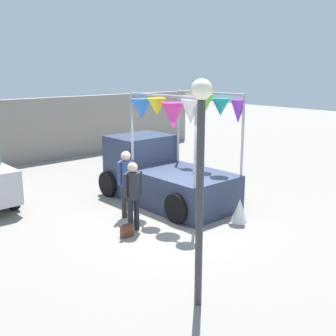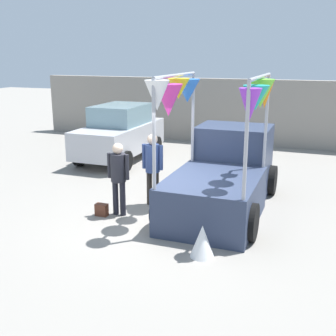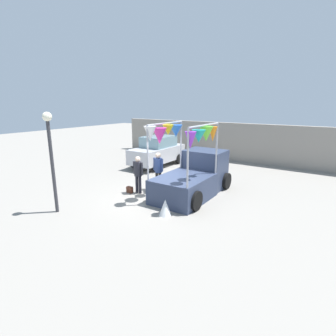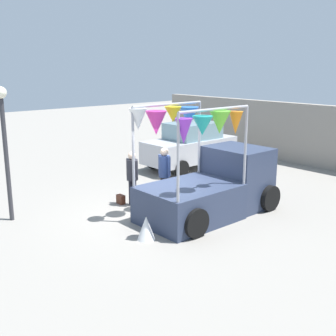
{
  "view_description": "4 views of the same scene",
  "coord_description": "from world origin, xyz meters",
  "px_view_note": "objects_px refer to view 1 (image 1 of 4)",
  "views": [
    {
      "loc": [
        -6.76,
        -7.67,
        3.78
      ],
      "look_at": [
        0.49,
        0.42,
        1.2
      ],
      "focal_mm": 45.0,
      "sensor_mm": 36.0,
      "label": 1
    },
    {
      "loc": [
        3.15,
        -8.12,
        3.55
      ],
      "look_at": [
        0.06,
        0.06,
        1.18
      ],
      "focal_mm": 45.0,
      "sensor_mm": 36.0,
      "label": 2
    },
    {
      "loc": [
        6.2,
        -8.6,
        3.95
      ],
      "look_at": [
        0.29,
        0.25,
        1.27
      ],
      "focal_mm": 28.0,
      "sensor_mm": 36.0,
      "label": 3
    },
    {
      "loc": [
        8.87,
        -7.31,
        4.15
      ],
      "look_at": [
        0.51,
        -0.03,
        1.45
      ],
      "focal_mm": 45.0,
      "sensor_mm": 36.0,
      "label": 4
    }
  ],
  "objects_px": {
    "vendor_truck": "(162,169)",
    "folded_kite_bundle_white": "(240,210)",
    "handbag": "(127,231)",
    "person_customer": "(133,190)",
    "street_lamp": "(200,162)",
    "person_vendor": "(126,177)"
  },
  "relations": [
    {
      "from": "person_vendor",
      "to": "folded_kite_bundle_white",
      "type": "bearing_deg",
      "value": -49.41
    },
    {
      "from": "handbag",
      "to": "street_lamp",
      "type": "bearing_deg",
      "value": -105.03
    },
    {
      "from": "vendor_truck",
      "to": "folded_kite_bundle_white",
      "type": "bearing_deg",
      "value": -84.32
    },
    {
      "from": "person_vendor",
      "to": "handbag",
      "type": "relative_size",
      "value": 6.22
    },
    {
      "from": "vendor_truck",
      "to": "person_vendor",
      "type": "relative_size",
      "value": 2.35
    },
    {
      "from": "vendor_truck",
      "to": "street_lamp",
      "type": "bearing_deg",
      "value": -125.0
    },
    {
      "from": "handbag",
      "to": "folded_kite_bundle_white",
      "type": "distance_m",
      "value": 2.91
    },
    {
      "from": "person_vendor",
      "to": "street_lamp",
      "type": "bearing_deg",
      "value": -111.42
    },
    {
      "from": "vendor_truck",
      "to": "folded_kite_bundle_white",
      "type": "xyz_separation_m",
      "value": [
        0.27,
        -2.68,
        -0.64
      ]
    },
    {
      "from": "vendor_truck",
      "to": "handbag",
      "type": "xyz_separation_m",
      "value": [
        -2.42,
        -1.56,
        -0.8
      ]
    },
    {
      "from": "person_vendor",
      "to": "handbag",
      "type": "bearing_deg",
      "value": -126.63
    },
    {
      "from": "vendor_truck",
      "to": "folded_kite_bundle_white",
      "type": "distance_m",
      "value": 2.76
    },
    {
      "from": "handbag",
      "to": "person_customer",
      "type": "bearing_deg",
      "value": 29.74
    },
    {
      "from": "street_lamp",
      "to": "folded_kite_bundle_white",
      "type": "xyz_separation_m",
      "value": [
        3.51,
        1.96,
        -2.1
      ]
    },
    {
      "from": "person_customer",
      "to": "handbag",
      "type": "xyz_separation_m",
      "value": [
        -0.35,
        -0.2,
        -0.87
      ]
    },
    {
      "from": "street_lamp",
      "to": "person_vendor",
      "type": "bearing_deg",
      "value": 68.58
    },
    {
      "from": "folded_kite_bundle_white",
      "to": "person_vendor",
      "type": "bearing_deg",
      "value": 130.59
    },
    {
      "from": "person_customer",
      "to": "folded_kite_bundle_white",
      "type": "height_order",
      "value": "person_customer"
    },
    {
      "from": "vendor_truck",
      "to": "handbag",
      "type": "distance_m",
      "value": 2.99
    },
    {
      "from": "handbag",
      "to": "folded_kite_bundle_white",
      "type": "height_order",
      "value": "folded_kite_bundle_white"
    },
    {
      "from": "handbag",
      "to": "street_lamp",
      "type": "relative_size",
      "value": 0.08
    },
    {
      "from": "vendor_truck",
      "to": "handbag",
      "type": "bearing_deg",
      "value": -147.18
    }
  ]
}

